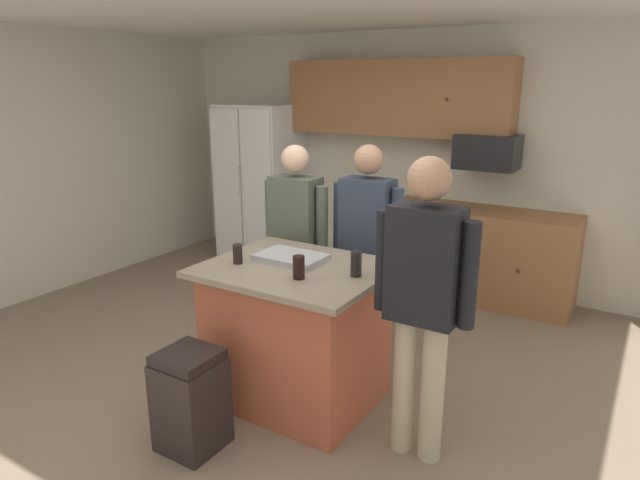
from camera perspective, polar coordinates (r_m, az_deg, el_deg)
name	(u,v)px	position (r m, az deg, el deg)	size (l,w,h in m)	color
floor	(284,392)	(4.03, -3.72, -15.29)	(7.04, 7.04, 0.00)	#7F6B56
back_wall	(437,159)	(6.00, 11.88, 8.08)	(6.40, 0.10, 2.60)	beige
cabinet_run_upper	(396,98)	(5.91, 7.79, 14.25)	(2.40, 0.38, 0.75)	#936038
cabinet_run_lower	(478,254)	(5.70, 15.93, -1.37)	(1.80, 0.63, 0.90)	#936038
refrigerator	(261,184)	(6.66, -6.05, 5.75)	(0.87, 0.76, 1.84)	white
microwave_over_range	(487,152)	(5.51, 16.79, 8.66)	(0.56, 0.40, 0.32)	black
kitchen_island	(296,333)	(3.74, -2.45, -9.51)	(1.15, 0.96, 0.95)	#AD5638
person_guest_left	(367,238)	(4.20, 4.81, 0.19)	(0.57, 0.22, 1.65)	tan
person_host_foreground	(296,233)	(4.39, -2.48, 0.71)	(0.57, 0.22, 1.63)	#4C5166
person_guest_right	(423,292)	(3.04, 10.55, -5.22)	(0.57, 0.23, 1.73)	tan
glass_stout_tall	(356,264)	(3.37, 3.71, -2.44)	(0.07, 0.07, 0.16)	black
glass_dark_ale	(238,254)	(3.64, -8.43, -1.41)	(0.06, 0.06, 0.13)	black
tumbler_amber	(299,267)	(3.33, -2.19, -2.82)	(0.07, 0.07, 0.14)	black
serving_tray	(291,258)	(3.67, -2.98, -1.81)	(0.44, 0.30, 0.04)	#B7B7BC
trash_bin	(191,400)	(3.45, -13.10, -15.72)	(0.34, 0.34, 0.61)	black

